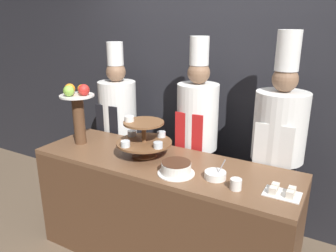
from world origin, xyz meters
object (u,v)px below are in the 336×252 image
Objects in this scene: cake_round at (176,168)px; chef_left at (118,122)px; tiered_stand at (144,138)px; fruit_pedestal at (78,106)px; serving_bowl_near at (215,175)px; cup_white at (236,184)px; chef_center_right at (278,145)px; cake_square_tray at (282,192)px; chef_center_left at (197,132)px.

chef_left reaches higher than cake_round.
tiered_stand is 0.25× the size of chef_left.
tiered_stand is at bearing 2.88° from fruit_pedestal.
tiered_stand is 2.88× the size of serving_bowl_near.
chef_left is (-1.46, 0.68, 0.00)m from cup_white.
chef_left is at bearing -180.00° from chef_center_right.
cake_round is 0.86m from chef_center_right.
cup_white is 0.28m from cake_square_tray.
serving_bowl_near is at bearing -7.35° from tiered_stand.
fruit_pedestal is at bearing 174.97° from cup_white.
chef_center_left is at bearing -180.00° from chef_center_right.
chef_left is (-0.02, 0.56, -0.29)m from fruit_pedestal.
cake_round is 0.69m from chef_center_left.
cake_round reaches higher than cup_white.
cake_square_tray is 0.63m from chef_center_right.
chef_center_right is at bearing 30.01° from tiered_stand.
fruit_pedestal is 1.05m from cake_round.
cup_white is (0.43, -0.01, -0.01)m from cake_round.
cake_square_tray is (0.27, 0.08, -0.02)m from cup_white.
chef_left is at bearing 92.20° from fruit_pedestal.
chef_left is at bearing 141.57° from tiered_stand.
serving_bowl_near is 0.08× the size of chef_center_right.
tiered_stand reaches higher than cake_square_tray.
cup_white is 0.90m from chef_center_left.
fruit_pedestal reaches higher than cake_round.
fruit_pedestal reaches higher than tiered_stand.
chef_left is 0.93× the size of chef_center_right.
tiered_stand is 0.66m from fruit_pedestal.
serving_bowl_near is (1.27, -0.05, -0.31)m from fruit_pedestal.
chef_center_left reaches higher than fruit_pedestal.
fruit_pedestal is 1.74m from cake_square_tray.
chef_center_left is at bearing 102.90° from cake_round.
cake_square_tray is (1.07, -0.08, -0.13)m from tiered_stand.
serving_bowl_near is 0.08× the size of chef_center_left.
tiered_stand is 5.91× the size of cup_white.
chef_center_right reaches higher than cake_round.
cake_round is at bearing -22.17° from tiered_stand.
chef_left is (-0.66, 0.52, -0.11)m from tiered_stand.
tiered_stand is 1.05m from chef_center_right.
tiered_stand is 1.98× the size of cake_square_tray.
serving_bowl_near reaches higher than cake_round.
serving_bowl_near is at bearing -2.22° from fruit_pedestal.
chef_center_right is (0.11, 0.68, 0.05)m from cup_white.
cake_square_tray is at bearing -1.65° from fruit_pedestal.
chef_center_right is (1.55, 0.56, -0.24)m from fruit_pedestal.
cake_round is 0.14× the size of chef_center_right.
chef_left is 1.57m from chef_center_right.
cup_white reaches higher than cake_square_tray.
chef_left is at bearing 180.00° from chef_center_left.
cake_round is 0.15× the size of chef_left.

